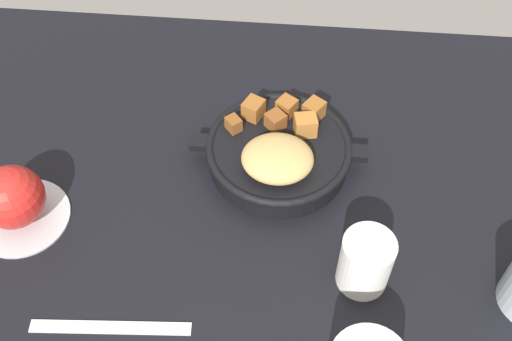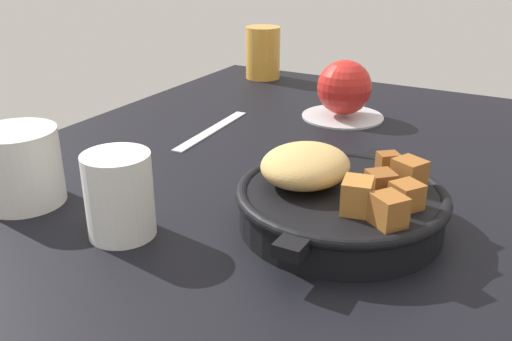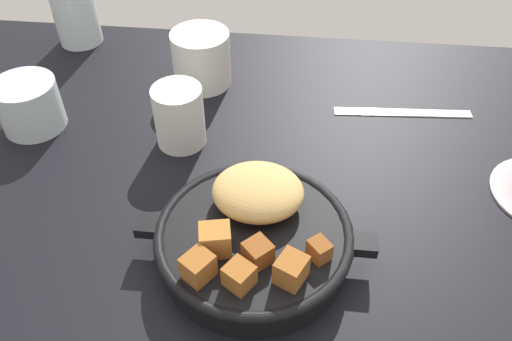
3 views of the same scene
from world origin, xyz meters
TOP-DOWN VIEW (x-y plane):
  - ground_plane at (0.00, 0.00)cm, footprint 114.56×77.14cm
  - cast_iron_skillet at (0.11, -7.54)cm, footprint 24.58×20.33cm
  - saucer_plate at (33.22, 4.57)cm, footprint 12.59×12.59cm
  - red_apple at (33.22, 4.57)cm, footprint 8.33×8.33cm
  - butter_knife at (17.98, 18.76)cm, footprint 19.09×2.89cm
  - juice_glass_amber at (49.98, 27.71)cm, footprint 6.68×6.68cm
  - white_creamer_pitcher at (-11.44, 9.61)cm, footprint 6.35×6.35cm
  - ceramic_mug_white at (-11.15, 23.36)cm, footprint 8.44×8.44cm

SIDE VIEW (x-z plane):
  - ground_plane at x=0.00cm, z-range -2.40..0.00cm
  - butter_knife at x=17.98cm, z-range 0.00..0.36cm
  - saucer_plate at x=33.22cm, z-range 0.00..0.60cm
  - cast_iron_skillet at x=0.11cm, z-range -0.89..6.62cm
  - ceramic_mug_white at x=-11.15cm, z-range 0.00..8.06cm
  - white_creamer_pitcher at x=-11.44cm, z-range 0.00..8.13cm
  - red_apple at x=33.22cm, z-range 0.60..8.93cm
  - juice_glass_amber at x=49.98cm, z-range 0.00..9.88cm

